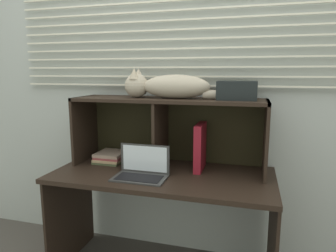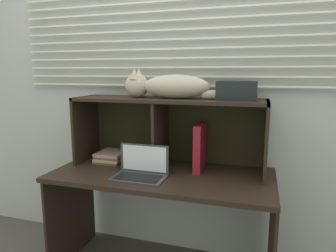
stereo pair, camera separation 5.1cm
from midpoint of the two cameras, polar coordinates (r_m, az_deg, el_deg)
The scene contains 8 objects.
back_panel_with_blinds at distance 2.28m, azimuth 0.91°, elevation 6.61°, with size 4.40×0.08×2.50m.
desk at distance 2.08m, azimuth -1.82°, elevation -12.58°, with size 1.45×0.67×0.74m.
hutch_shelf_unit at distance 2.11m, azimuth -0.61°, elevation 1.30°, with size 1.32×0.36×0.48m.
cat at distance 2.06m, azimuth -0.85°, elevation 7.54°, with size 0.84×0.18×0.20m.
laptop at distance 1.95m, azimuth -5.78°, elevation -8.38°, with size 0.33×0.20×0.20m.
binder_upright at distance 2.06m, azimuth 5.39°, elevation -3.93°, with size 0.05×0.24×0.32m, color maroon.
book_stack at distance 2.31m, azimuth -11.37°, elevation -5.74°, with size 0.21×0.23×0.07m.
storage_box at distance 1.98m, azimuth 12.19°, elevation 6.60°, with size 0.25×0.16×0.12m, color black.
Camera 1 is at (0.55, -1.66, 1.39)m, focal length 32.22 mm.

